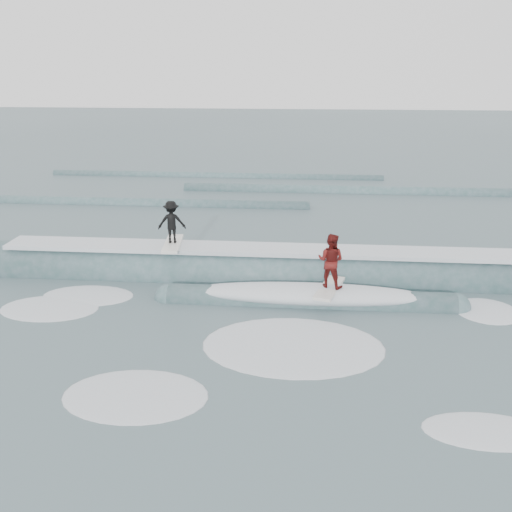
{
  "coord_description": "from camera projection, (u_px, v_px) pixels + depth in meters",
  "views": [
    {
      "loc": [
        1.59,
        -15.01,
        7.21
      ],
      "look_at": [
        0.0,
        2.84,
        1.1
      ],
      "focal_mm": 40.0,
      "sensor_mm": 36.0,
      "label": 1
    }
  ],
  "objects": [
    {
      "name": "far_swells",
      "position": [
        248.0,
        192.0,
        33.4
      ],
      "size": [
        36.56,
        8.65,
        0.8
      ],
      "color": "#335656",
      "rests_on": "ground"
    },
    {
      "name": "surfer_red",
      "position": [
        331.0,
        264.0,
        17.52
      ],
      "size": [
        1.07,
        2.07,
        1.82
      ],
      "color": "silver",
      "rests_on": "ground"
    },
    {
      "name": "whitewater",
      "position": [
        234.0,
        338.0,
        15.69
      ],
      "size": [
        15.87,
        8.18,
        0.1
      ],
      "color": "silver",
      "rests_on": "ground"
    },
    {
      "name": "surfer_black",
      "position": [
        172.0,
        225.0,
        19.9
      ],
      "size": [
        1.04,
        2.05,
        1.59
      ],
      "color": "white",
      "rests_on": "ground"
    },
    {
      "name": "ground",
      "position": [
        247.0,
        323.0,
        16.61
      ],
      "size": [
        160.0,
        160.0,
        0.0
      ],
      "primitive_type": "plane",
      "color": "#394D54",
      "rests_on": "ground"
    },
    {
      "name": "breaking_wave",
      "position": [
        265.0,
        278.0,
        19.9
      ],
      "size": [
        23.68,
        3.79,
        2.02
      ],
      "color": "#335656",
      "rests_on": "ground"
    }
  ]
}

